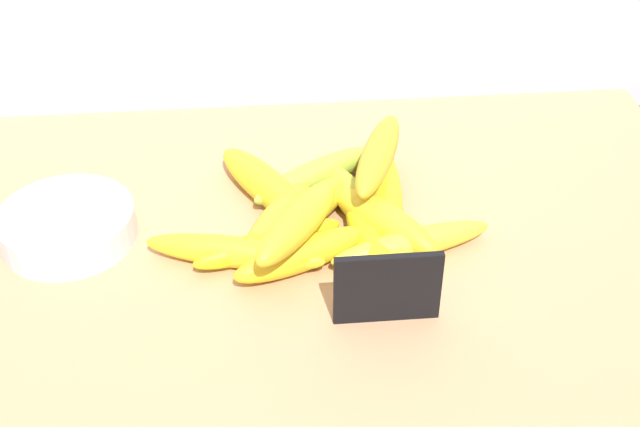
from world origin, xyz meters
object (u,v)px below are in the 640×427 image
object	(u,v)px
banana_9	(278,219)
banana_10	(303,254)
banana_8	(269,243)
banana_11	(412,244)
banana_12	(297,224)
banana_13	(378,155)
banana_0	(384,221)
banana_4	(356,197)
banana_5	(309,209)
banana_1	(370,243)
banana_6	(265,184)
banana_3	(383,185)
fruit_bowl	(67,226)
banana_2	(316,175)
chalkboard_sign	(387,290)
banana_7	(234,252)

from	to	relation	value
banana_9	banana_10	distance (cm)	7.08
banana_8	banana_11	size ratio (longest dim) A/B	0.92
banana_12	banana_10	bearing A→B (deg)	-45.29
banana_9	banana_13	bearing A→B (deg)	25.45
banana_0	banana_13	xyz separation A→B (cm)	(0.34, 7.86, 4.00)
banana_4	banana_5	bearing A→B (deg)	-158.67
banana_13	banana_8	bearing A→B (deg)	-143.71
banana_4	banana_8	size ratio (longest dim) A/B	1.00
banana_1	banana_6	world-z (taller)	banana_6
banana_11	banana_13	world-z (taller)	banana_13
banana_0	banana_4	world-z (taller)	banana_0
banana_3	banana_6	bearing A→B (deg)	174.59
fruit_bowl	banana_5	bearing A→B (deg)	1.02
banana_2	banana_11	distance (cm)	17.24
banana_10	banana_11	xyz separation A→B (cm)	(12.36, 1.01, -0.24)
banana_2	banana_10	world-z (taller)	banana_10
chalkboard_sign	fruit_bowl	bearing A→B (deg)	154.54
banana_6	banana_7	size ratio (longest dim) A/B	0.88
banana_6	banana_10	xyz separation A→B (cm)	(3.65, -13.48, -0.27)
banana_2	banana_8	distance (cm)	14.37
chalkboard_sign	banana_13	world-z (taller)	chalkboard_sign
banana_5	banana_8	bearing A→B (deg)	-132.18
banana_1	banana_4	xyz separation A→B (cm)	(-0.56, 8.84, 0.06)
banana_0	banana_11	bearing A→B (deg)	-54.87
chalkboard_sign	banana_10	xyz separation A→B (cm)	(-7.98, 8.86, -1.94)
banana_7	banana_9	xyz separation A→B (cm)	(5.16, 5.46, 0.13)
chalkboard_sign	banana_4	world-z (taller)	chalkboard_sign
banana_2	banana_8	bearing A→B (deg)	-116.70
banana_4	banana_8	distance (cm)	13.35
chalkboard_sign	fruit_bowl	size ratio (longest dim) A/B	0.71
banana_3	banana_12	bearing A→B (deg)	-134.04
banana_2	banana_13	world-z (taller)	banana_13
banana_8	banana_4	bearing A→B (deg)	35.88
banana_11	banana_3	bearing A→B (deg)	98.19
banana_6	banana_7	xyz separation A→B (cm)	(-3.86, -12.26, -0.41)
banana_11	banana_12	xyz separation A→B (cm)	(-12.85, -0.52, 4.11)
banana_10	banana_11	distance (cm)	12.40
banana_11	banana_13	distance (cm)	12.65
banana_4	banana_10	size ratio (longest dim) A/B	1.07
banana_2	banana_8	xyz separation A→B (cm)	(-6.46, -12.84, -0.20)
banana_1	banana_12	size ratio (longest dim) A/B	0.96
banana_4	banana_7	xyz separation A→B (cm)	(-14.69, -9.13, 0.07)
banana_4	banana_6	distance (cm)	11.29
banana_0	banana_5	world-z (taller)	banana_0
fruit_bowl	banana_7	distance (cm)	20.13
chalkboard_sign	banana_11	distance (cm)	11.01
banana_13	fruit_bowl	bearing A→B (deg)	-172.24
fruit_bowl	banana_4	xyz separation A→B (cm)	(33.78, 2.75, -0.21)
banana_8	banana_10	xyz separation A→B (cm)	(3.64, -2.53, 0.25)
banana_5	banana_9	size ratio (longest dim) A/B	1.02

